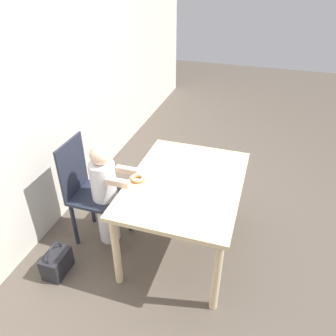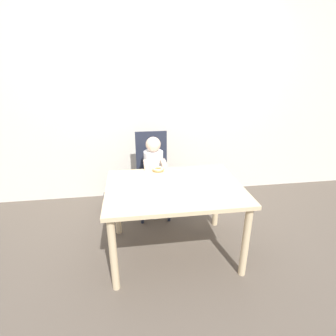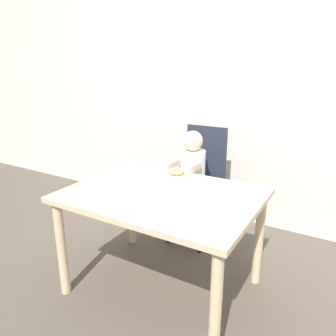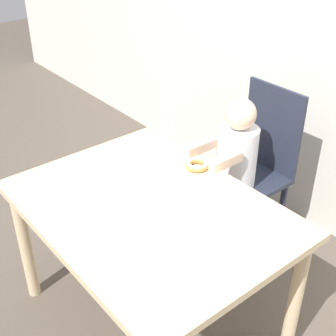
{
  "view_description": "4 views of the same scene",
  "coord_description": "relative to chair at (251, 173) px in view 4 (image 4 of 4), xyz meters",
  "views": [
    {
      "loc": [
        -2.05,
        -0.51,
        2.19
      ],
      "look_at": [
        -0.04,
        0.13,
        0.82
      ],
      "focal_mm": 35.0,
      "sensor_mm": 36.0,
      "label": 1
    },
    {
      "loc": [
        -0.35,
        -2.04,
        1.7
      ],
      "look_at": [
        -0.04,
        0.13,
        0.82
      ],
      "focal_mm": 28.0,
      "sensor_mm": 36.0,
      "label": 2
    },
    {
      "loc": [
        1.0,
        -1.63,
        1.47
      ],
      "look_at": [
        -0.04,
        0.13,
        0.82
      ],
      "focal_mm": 35.0,
      "sensor_mm": 36.0,
      "label": 3
    },
    {
      "loc": [
        1.29,
        -0.95,
        1.88
      ],
      "look_at": [
        -0.04,
        0.13,
        0.82
      ],
      "focal_mm": 50.0,
      "sensor_mm": 36.0,
      "label": 4
    }
  ],
  "objects": [
    {
      "name": "plate",
      "position": [
        -0.22,
        -0.54,
        0.21
      ],
      "size": [
        0.18,
        0.18,
        0.01
      ],
      "color": "silver",
      "rests_on": "dining_table"
    },
    {
      "name": "donut",
      "position": [
        0.02,
        -0.43,
        0.23
      ],
      "size": [
        0.11,
        0.11,
        0.03
      ],
      "color": "tan",
      "rests_on": "dining_table"
    },
    {
      "name": "chair",
      "position": [
        0.0,
        0.0,
        0.0
      ],
      "size": [
        0.37,
        0.45,
        0.96
      ],
      "color": "#232838",
      "rests_on": "ground_plane"
    },
    {
      "name": "handbag",
      "position": [
        -0.48,
        0.1,
        -0.39
      ],
      "size": [
        0.24,
        0.16,
        0.3
      ],
      "color": "#232328",
      "rests_on": "ground_plane"
    },
    {
      "name": "napkin",
      "position": [
        0.05,
        -0.61,
        0.21
      ],
      "size": [
        0.26,
        0.26,
        0.0
      ],
      "color": "white",
      "rests_on": "dining_table"
    },
    {
      "name": "child_figure",
      "position": [
        0.0,
        -0.13,
        0.01
      ],
      "size": [
        0.23,
        0.38,
        0.97
      ],
      "color": "white",
      "rests_on": "ground_plane"
    },
    {
      "name": "ground_plane",
      "position": [
        0.12,
        -0.79,
        -0.49
      ],
      "size": [
        12.0,
        12.0,
        0.0
      ],
      "primitive_type": "plane",
      "color": "brown"
    },
    {
      "name": "dining_table",
      "position": [
        0.12,
        -0.79,
        0.12
      ],
      "size": [
        1.19,
        0.88,
        0.7
      ],
      "color": "beige",
      "rests_on": "ground_plane"
    }
  ]
}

